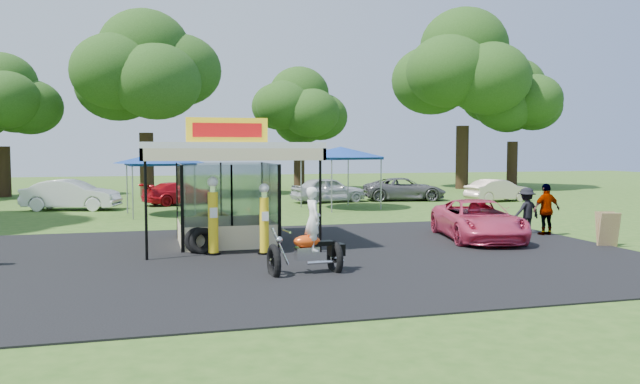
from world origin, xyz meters
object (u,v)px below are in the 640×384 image
Objects in this scene: bg_car_b at (181,193)px; bg_car_c at (328,190)px; gas_pump_right at (264,221)px; a_frame_sign at (607,229)px; motorcycle at (310,239)px; spectator_east_a at (526,211)px; bg_car_a at (71,195)px; spectator_east_b at (546,210)px; kiosk_car at (219,222)px; pink_sedan at (478,220)px; bg_car_d at (404,189)px; gas_station_kiosk at (226,191)px; tent_west at (159,158)px; gas_pump_left at (213,218)px; bg_car_e at (498,190)px; tent_east at (341,153)px.

bg_car_c is (8.50, -0.82, 0.11)m from bg_car_b.
gas_pump_right is 1.91× the size of a_frame_sign.
motorcycle is 0.52× the size of bg_car_b.
motorcycle is 2.05× the size of a_frame_sign.
spectator_east_a reaches higher than bg_car_a.
spectator_east_b reaches higher than bg_car_a.
kiosk_car is at bearing 138.98° from bg_car_c.
bg_car_c is (-3.34, 15.14, -0.11)m from spectator_east_a.
pink_sedan is at bearing -173.86° from bg_car_b.
bg_car_c is 0.88× the size of bg_car_d.
motorcycle is 21.22m from bg_car_c.
gas_pump_right is at bearing -141.50° from bg_car_a.
gas_station_kiosk reaches higher than spectator_east_b.
kiosk_car is at bearing -19.84° from spectator_east_b.
tent_west reaches higher than motorcycle.
motorcycle is 0.46× the size of pink_sedan.
gas_pump_left is at bearing 157.64° from bg_car_b.
a_frame_sign is 0.23× the size of bg_car_a.
bg_car_d is (4.12, 16.19, -0.00)m from pink_sedan.
gas_pump_left is at bearing -83.75° from tent_west.
bg_car_d reaches higher than bg_car_e.
gas_pump_left is 23.66m from bg_car_e.
spectator_east_b is at bearing -5.21° from gas_station_kiosk.
bg_car_e is at bearing 68.57° from pink_sedan.
spectator_east_b is 15.91m from bg_car_d.
tent_east is at bearing 5.54° from tent_west.
gas_pump_right is 22.73m from bg_car_e.
bg_car_d is at bearing -104.78° from spectator_east_a.
bg_car_c is at bearing 119.06° from a_frame_sign.
a_frame_sign is at bearing -169.49° from bg_car_b.
gas_pump_right is at bearing -11.88° from gas_pump_left.
spectator_east_b reaches higher than bg_car_e.
bg_car_a reaches higher than bg_car_c.
spectator_east_a reaches higher than bg_car_b.
pink_sedan is (9.20, 0.74, -0.43)m from gas_pump_left.
spectator_east_b is 15.09m from bg_car_e.
pink_sedan is (-3.33, 2.41, 0.13)m from a_frame_sign.
tent_west reaches higher than bg_car_d.
gas_pump_right reaches higher than bg_car_d.
gas_pump_left is at bearing -163.32° from pink_sedan.
gas_pump_left is 4.02m from motorcycle.
bg_car_a is 24.24m from bg_car_e.
bg_car_b is at bearing -62.34° from spectator_east_a.
motorcycle is at bearing -75.13° from gas_station_kiosk.
tent_west is at bearing 98.12° from motorcycle.
bg_car_c is at bearing -118.14° from bg_car_b.
motorcycle reaches higher than kiosk_car.
gas_pump_right reaches higher than kiosk_car.
tent_east reaches higher than bg_car_a.
kiosk_car is (-1.47, 7.73, -0.42)m from motorcycle.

